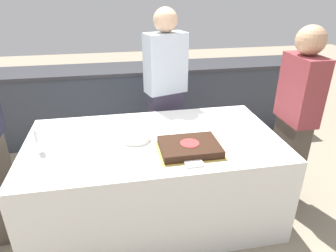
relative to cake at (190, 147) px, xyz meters
name	(u,v)px	position (x,y,z in m)	size (l,w,h in m)	color
ground_plane	(155,212)	(-0.23, 0.23, -0.78)	(14.00, 14.00, 0.00)	gray
back_counter	(137,101)	(-0.23, 1.85, -0.32)	(4.40, 0.58, 0.92)	#333842
dining_table	(154,178)	(-0.23, 0.23, -0.41)	(1.99, 1.08, 0.75)	white
cake	(190,147)	(0.00, 0.00, 0.00)	(0.47, 0.37, 0.06)	gold
plate_stack	(136,137)	(-0.37, 0.24, -0.01)	(0.24, 0.24, 0.04)	white
wine_glass	(38,137)	(-1.07, 0.18, 0.09)	(0.07, 0.07, 0.19)	white
side_plate_near_cake	(169,132)	(-0.09, 0.33, -0.03)	(0.19, 0.19, 0.00)	white
utensil_pile	(193,163)	(-0.02, -0.18, -0.02)	(0.12, 0.11, 0.02)	white
person_cutting_cake	(166,91)	(0.00, 1.00, 0.10)	(0.44, 0.31, 1.67)	#383347
person_seated_right	(295,117)	(0.98, 0.23, 0.05)	(0.23, 0.38, 1.59)	#4C4238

